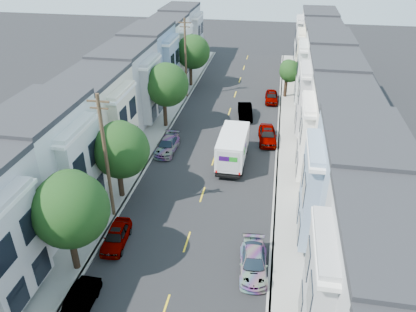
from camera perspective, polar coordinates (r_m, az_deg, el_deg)
ground at (r=29.87m, az=-2.98°, el=-11.98°), size 160.00×160.00×0.00m
road_slab at (r=42.05m, az=1.49°, el=1.49°), size 12.00×70.00×0.02m
curb_left at (r=43.22m, az=-6.47°, el=2.21°), size 0.30×70.00×0.15m
curb_right at (r=41.68m, az=9.73°, el=0.87°), size 0.30×70.00×0.15m
sidewalk_left at (r=43.58m, az=-8.12°, el=2.34°), size 2.60×70.00×0.15m
sidewalk_right at (r=41.73m, az=11.51°, el=0.71°), size 2.60×70.00×0.15m
centerline at (r=42.06m, az=1.49°, el=1.48°), size 0.12×70.00×0.01m
townhouse_row_left at (r=44.87m, az=-12.75°, el=2.61°), size 5.00×70.00×8.50m
townhouse_row_right at (r=42.11m, az=16.66°, el=0.18°), size 5.00×70.00×8.50m
tree_b at (r=26.08m, az=-18.91°, el=-7.20°), size 4.70×4.70×7.23m
tree_c at (r=32.61m, az=-12.27°, el=0.79°), size 4.52×4.52×6.74m
tree_d at (r=44.46m, az=-5.90°, el=9.90°), size 4.70×4.70×7.32m
tree_e at (r=57.14m, az=-2.21°, el=14.41°), size 4.65×4.65×7.23m
tree_far_r at (r=54.33m, az=11.38°, el=11.57°), size 2.83×2.83×5.00m
utility_pole_near at (r=30.22m, az=-14.12°, el=-0.39°), size 1.60×0.26×10.00m
utility_pole_far at (r=53.13m, az=-3.17°, el=13.51°), size 1.60×0.26×10.00m
fedex_truck at (r=38.21m, az=3.50°, el=1.31°), size 2.50×6.50×3.12m
lead_sedan at (r=48.39m, az=5.25°, el=6.23°), size 2.21×4.58×1.47m
parked_left_b at (r=26.29m, az=-17.70°, el=-19.12°), size 1.33×3.73×1.24m
parked_left_c at (r=30.00m, az=-12.79°, el=-10.98°), size 1.83×4.09×1.29m
parked_left_d at (r=40.91m, az=-5.74°, el=1.52°), size 1.89×4.42×1.32m
parked_right_b at (r=27.53m, az=6.41°, el=-14.73°), size 2.16×4.41×1.28m
parked_right_c at (r=42.94m, az=8.34°, el=2.92°), size 2.26×4.86×1.53m
parked_right_d at (r=53.39m, az=8.92°, el=8.22°), size 1.80×4.27×1.36m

